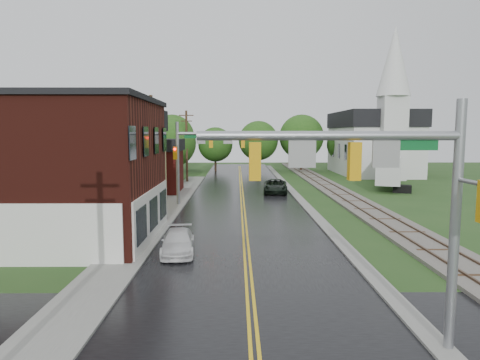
{
  "coord_description": "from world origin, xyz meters",
  "views": [
    {
      "loc": [
        -0.51,
        -9.69,
        6.29
      ],
      "look_at": [
        -0.33,
        15.32,
        3.5
      ],
      "focal_mm": 32.0,
      "sensor_mm": 36.0,
      "label": 1
    }
  ],
  "objects_px": {
    "traffic_signal_far": "(202,148)",
    "suv_dark": "(275,186)",
    "tree_left_c": "(122,148)",
    "utility_pole_c": "(187,145)",
    "semi_trailer": "(389,169)",
    "traffic_signal_near": "(381,180)",
    "utility_pole_b": "(152,154)",
    "pickup_white": "(178,242)",
    "church": "(375,136)",
    "tree_left_e": "(173,144)",
    "brick_building": "(30,170)",
    "tree_left_b": "(58,138)"
  },
  "relations": [
    {
      "from": "traffic_signal_far",
      "to": "utility_pole_b",
      "type": "relative_size",
      "value": 0.82
    },
    {
      "from": "brick_building",
      "to": "church",
      "type": "bearing_deg",
      "value": 50.02
    },
    {
      "from": "utility_pole_c",
      "to": "semi_trailer",
      "type": "bearing_deg",
      "value": -12.36
    },
    {
      "from": "tree_left_e",
      "to": "semi_trailer",
      "type": "relative_size",
      "value": 0.71
    },
    {
      "from": "brick_building",
      "to": "tree_left_c",
      "type": "bearing_deg",
      "value": 93.14
    },
    {
      "from": "traffic_signal_far",
      "to": "suv_dark",
      "type": "relative_size",
      "value": 1.43
    },
    {
      "from": "tree_left_c",
      "to": "suv_dark",
      "type": "height_order",
      "value": "tree_left_c"
    },
    {
      "from": "suv_dark",
      "to": "tree_left_e",
      "type": "bearing_deg",
      "value": 141.62
    },
    {
      "from": "suv_dark",
      "to": "semi_trailer",
      "type": "bearing_deg",
      "value": 23.81
    },
    {
      "from": "traffic_signal_far",
      "to": "suv_dark",
      "type": "distance_m",
      "value": 10.93
    },
    {
      "from": "brick_building",
      "to": "suv_dark",
      "type": "xyz_separation_m",
      "value": [
        15.98,
        19.26,
        -3.44
      ]
    },
    {
      "from": "traffic_signal_far",
      "to": "utility_pole_b",
      "type": "xyz_separation_m",
      "value": [
        -3.33,
        -5.0,
        -0.25
      ]
    },
    {
      "from": "traffic_signal_near",
      "to": "utility_pole_c",
      "type": "height_order",
      "value": "utility_pole_c"
    },
    {
      "from": "church",
      "to": "utility_pole_c",
      "type": "height_order",
      "value": "church"
    },
    {
      "from": "utility_pole_c",
      "to": "semi_trailer",
      "type": "distance_m",
      "value": 24.33
    },
    {
      "from": "brick_building",
      "to": "utility_pole_b",
      "type": "height_order",
      "value": "utility_pole_b"
    },
    {
      "from": "traffic_signal_far",
      "to": "semi_trailer",
      "type": "distance_m",
      "value": 23.66
    },
    {
      "from": "brick_building",
      "to": "traffic_signal_far",
      "type": "relative_size",
      "value": 1.95
    },
    {
      "from": "utility_pole_c",
      "to": "suv_dark",
      "type": "xyz_separation_m",
      "value": [
        10.3,
        -9.74,
        -4.01
      ]
    },
    {
      "from": "utility_pole_b",
      "to": "traffic_signal_far",
      "type": "bearing_deg",
      "value": 56.32
    },
    {
      "from": "pickup_white",
      "to": "traffic_signal_near",
      "type": "bearing_deg",
      "value": -60.19
    },
    {
      "from": "utility_pole_c",
      "to": "suv_dark",
      "type": "bearing_deg",
      "value": -43.4
    },
    {
      "from": "utility_pole_c",
      "to": "traffic_signal_near",
      "type": "bearing_deg",
      "value": -76.26
    },
    {
      "from": "brick_building",
      "to": "semi_trailer",
      "type": "bearing_deg",
      "value": 39.09
    },
    {
      "from": "traffic_signal_far",
      "to": "tree_left_e",
      "type": "xyz_separation_m",
      "value": [
        -5.38,
        18.9,
        -0.16
      ]
    },
    {
      "from": "tree_left_c",
      "to": "pickup_white",
      "type": "xyz_separation_m",
      "value": [
        10.26,
        -27.81,
        -3.92
      ]
    },
    {
      "from": "tree_left_c",
      "to": "utility_pole_b",
      "type": "bearing_deg",
      "value": -68.51
    },
    {
      "from": "utility_pole_c",
      "to": "tree_left_c",
      "type": "height_order",
      "value": "utility_pole_c"
    },
    {
      "from": "utility_pole_b",
      "to": "tree_left_e",
      "type": "height_order",
      "value": "utility_pole_b"
    },
    {
      "from": "utility_pole_b",
      "to": "utility_pole_c",
      "type": "bearing_deg",
      "value": 90.0
    },
    {
      "from": "utility_pole_c",
      "to": "suv_dark",
      "type": "distance_m",
      "value": 14.73
    },
    {
      "from": "church",
      "to": "pickup_white",
      "type": "bearing_deg",
      "value": -119.53
    },
    {
      "from": "suv_dark",
      "to": "pickup_white",
      "type": "bearing_deg",
      "value": -102.79
    },
    {
      "from": "traffic_signal_far",
      "to": "tree_left_c",
      "type": "distance_m",
      "value": 16.56
    },
    {
      "from": "traffic_signal_far",
      "to": "utility_pole_b",
      "type": "distance_m",
      "value": 6.01
    },
    {
      "from": "church",
      "to": "traffic_signal_near",
      "type": "xyz_separation_m",
      "value": [
        -16.53,
        -51.74,
        -0.87
      ]
    },
    {
      "from": "utility_pole_c",
      "to": "tree_left_c",
      "type": "distance_m",
      "value": 8.16
    },
    {
      "from": "tree_left_c",
      "to": "traffic_signal_far",
      "type": "bearing_deg",
      "value": -51.18
    },
    {
      "from": "utility_pole_c",
      "to": "semi_trailer",
      "type": "xyz_separation_m",
      "value": [
        23.64,
        -5.18,
        -2.54
      ]
    },
    {
      "from": "pickup_white",
      "to": "traffic_signal_far",
      "type": "bearing_deg",
      "value": 84.39
    },
    {
      "from": "utility_pole_c",
      "to": "church",
      "type": "bearing_deg",
      "value": 19.97
    },
    {
      "from": "church",
      "to": "pickup_white",
      "type": "height_order",
      "value": "church"
    },
    {
      "from": "brick_building",
      "to": "tree_left_e",
      "type": "distance_m",
      "value": 31.12
    },
    {
      "from": "tree_left_b",
      "to": "tree_left_e",
      "type": "distance_m",
      "value": 16.67
    },
    {
      "from": "brick_building",
      "to": "tree_left_e",
      "type": "height_order",
      "value": "brick_building"
    },
    {
      "from": "utility_pole_b",
      "to": "tree_left_e",
      "type": "bearing_deg",
      "value": 94.9
    },
    {
      "from": "traffic_signal_near",
      "to": "utility_pole_c",
      "type": "xyz_separation_m",
      "value": [
        -10.27,
        42.0,
        -0.25
      ]
    },
    {
      "from": "tree_left_e",
      "to": "semi_trailer",
      "type": "xyz_separation_m",
      "value": [
        25.68,
        -7.08,
        -2.63
      ]
    },
    {
      "from": "church",
      "to": "tree_left_b",
      "type": "height_order",
      "value": "church"
    },
    {
      "from": "pickup_white",
      "to": "brick_building",
      "type": "bearing_deg",
      "value": 156.74
    }
  ]
}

